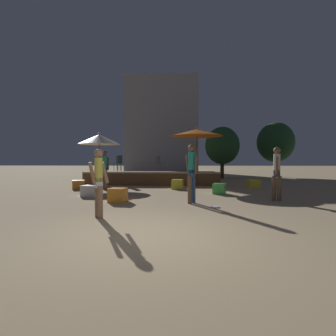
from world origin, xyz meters
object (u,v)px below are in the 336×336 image
at_px(patio_umbrella_0, 99,139).
at_px(background_tree_1, 222,146).
at_px(cube_seat_2, 219,189).
at_px(cube_seat_0, 253,184).
at_px(cube_seat_4, 118,195).
at_px(cube_seat_1, 91,191).
at_px(cube_seat_3, 177,184).
at_px(bistro_chair_1, 119,162).
at_px(person_0, 99,181).
at_px(background_tree_0, 275,142).
at_px(person_1, 277,171).
at_px(frisbee_disc, 215,207).
at_px(cube_seat_5, 78,185).
at_px(bistro_chair_2, 159,162).
at_px(bistro_chair_0, 119,162).
at_px(patio_umbrella_1, 197,133).
at_px(person_3, 192,170).
at_px(person_2, 105,168).

xyz_separation_m(patio_umbrella_0, background_tree_1, (7.57, 5.86, -0.04)).
xyz_separation_m(cube_seat_2, background_tree_1, (1.57, 9.15, 2.26)).
distance_m(cube_seat_0, cube_seat_4, 7.39).
relative_size(cube_seat_1, cube_seat_3, 1.18).
height_order(cube_seat_1, bistro_chair_1, bistro_chair_1).
relative_size(person_0, background_tree_0, 0.37).
height_order(person_1, frisbee_disc, person_1).
xyz_separation_m(cube_seat_4, background_tree_1, (5.23, 11.35, 2.24)).
bearing_deg(cube_seat_1, background_tree_1, 56.66).
xyz_separation_m(cube_seat_5, bistro_chair_2, (3.64, 3.30, 1.08)).
height_order(cube_seat_4, cube_seat_5, cube_seat_4).
relative_size(cube_seat_3, bistro_chair_0, 0.66).
relative_size(patio_umbrella_1, cube_seat_4, 5.17).
bearing_deg(bistro_chair_1, patio_umbrella_0, -29.22).
relative_size(cube_seat_0, cube_seat_3, 1.05).
xyz_separation_m(person_1, person_3, (-2.90, -0.62, 0.04)).
distance_m(patio_umbrella_0, cube_seat_5, 2.92).
height_order(cube_seat_1, cube_seat_3, cube_seat_3).
relative_size(bistro_chair_2, background_tree_1, 0.23).
relative_size(patio_umbrella_0, person_3, 1.51).
distance_m(bistro_chair_1, bistro_chair_2, 2.41).
distance_m(cube_seat_2, cube_seat_3, 2.50).
bearing_deg(person_0, frisbee_disc, -102.68).
relative_size(cube_seat_1, person_1, 0.38).
bearing_deg(bistro_chair_0, patio_umbrella_1, -164.57).
xyz_separation_m(patio_umbrella_1, background_tree_1, (2.29, 5.94, -0.36)).
distance_m(cube_seat_3, background_tree_1, 8.37).
distance_m(person_3, background_tree_1, 11.96).
relative_size(cube_seat_3, person_0, 0.36).
xyz_separation_m(cube_seat_5, person_3, (5.25, -3.94, 0.85)).
relative_size(patio_umbrella_0, bistro_chair_1, 3.17).
bearing_deg(patio_umbrella_1, cube_seat_5, -163.92).
relative_size(patio_umbrella_0, bistro_chair_0, 3.17).
distance_m(cube_seat_0, background_tree_0, 10.01).
bearing_deg(patio_umbrella_1, bistro_chair_2, 142.27).
relative_size(person_0, bistro_chair_2, 1.83).
bearing_deg(person_2, cube_seat_1, 135.55).
distance_m(cube_seat_3, bistro_chair_1, 4.10).
bearing_deg(cube_seat_5, background_tree_1, 43.36).
bearing_deg(person_2, bistro_chair_1, -48.25).
xyz_separation_m(cube_seat_5, bistro_chair_0, (1.17, 3.49, 1.08)).
distance_m(cube_seat_3, bistro_chair_2, 3.42).
distance_m(cube_seat_1, background_tree_1, 12.20).
xyz_separation_m(patio_umbrella_0, frisbee_disc, (5.43, -6.39, -2.49)).
distance_m(frisbee_disc, background_tree_1, 12.67).
height_order(cube_seat_0, person_2, person_2).
bearing_deg(background_tree_1, cube_seat_2, -99.71).
height_order(cube_seat_2, background_tree_1, background_tree_1).
xyz_separation_m(cube_seat_3, person_0, (-1.82, -6.39, 0.66)).
xyz_separation_m(cube_seat_2, person_1, (1.66, -1.76, 0.80)).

